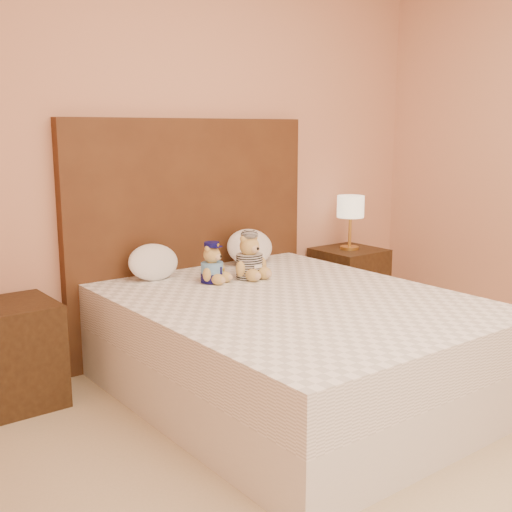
{
  "coord_description": "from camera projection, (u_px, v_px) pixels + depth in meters",
  "views": [
    {
      "loc": [
        -2.18,
        -1.31,
        1.44
      ],
      "look_at": [
        -0.06,
        1.45,
        0.74
      ],
      "focal_mm": 45.0,
      "sensor_mm": 36.0,
      "label": 1
    }
  ],
  "objects": [
    {
      "name": "room_walls",
      "position": [
        416.0,
        36.0,
        2.61
      ],
      "size": [
        4.04,
        4.52,
        2.72
      ],
      "color": "tan",
      "rests_on": "ground"
    },
    {
      "name": "nightstand_left",
      "position": [
        12.0,
        354.0,
        3.36
      ],
      "size": [
        0.45,
        0.45,
        0.55
      ],
      "primitive_type": "cube",
      "color": "#3A2612",
      "rests_on": "ground"
    },
    {
      "name": "headboard",
      "position": [
        192.0,
        236.0,
        4.18
      ],
      "size": [
        1.75,
        0.08,
        1.5
      ],
      "primitive_type": "cube",
      "color": "#512F18",
      "rests_on": "ground"
    },
    {
      "name": "nightstand_right",
      "position": [
        348.0,
        285.0,
        4.85
      ],
      "size": [
        0.45,
        0.45,
        0.55
      ],
      "primitive_type": "cube",
      "color": "#3A2612",
      "rests_on": "ground"
    },
    {
      "name": "ground",
      "position": [
        485.0,
        489.0,
        2.61
      ],
      "size": [
        4.0,
        4.5,
        0.0
      ],
      "primitive_type": "cube",
      "color": "tan",
      "rests_on": "ground"
    },
    {
      "name": "teddy_police",
      "position": [
        212.0,
        262.0,
        3.74
      ],
      "size": [
        0.26,
        0.26,
        0.24
      ],
      "primitive_type": null,
      "rotation": [
        0.0,
        0.0,
        0.38
      ],
      "color": "#B48E46",
      "rests_on": "bed"
    },
    {
      "name": "lamp",
      "position": [
        351.0,
        209.0,
        4.74
      ],
      "size": [
        0.2,
        0.2,
        0.4
      ],
      "color": "gold",
      "rests_on": "nightstand_right"
    },
    {
      "name": "pillow_left",
      "position": [
        153.0,
        260.0,
        3.82
      ],
      "size": [
        0.33,
        0.21,
        0.23
      ],
      "primitive_type": "ellipsoid",
      "color": "white",
      "rests_on": "bed"
    },
    {
      "name": "pillow_right",
      "position": [
        250.0,
        245.0,
        4.25
      ],
      "size": [
        0.36,
        0.23,
        0.25
      ],
      "primitive_type": "ellipsoid",
      "color": "white",
      "rests_on": "bed"
    },
    {
      "name": "teddy_prisoner",
      "position": [
        249.0,
        256.0,
        3.84
      ],
      "size": [
        0.27,
        0.26,
        0.27
      ],
      "primitive_type": null,
      "rotation": [
        0.0,
        0.0,
        0.1
      ],
      "color": "#B48E46",
      "rests_on": "bed"
    },
    {
      "name": "bed",
      "position": [
        292.0,
        346.0,
        3.48
      ],
      "size": [
        1.6,
        2.0,
        0.55
      ],
      "color": "white",
      "rests_on": "ground"
    }
  ]
}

